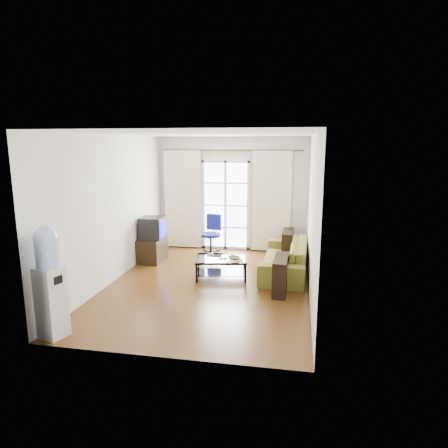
# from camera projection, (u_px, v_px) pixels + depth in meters

# --- Properties ---
(floor) EXTENTS (5.20, 5.20, 0.00)m
(floor) POSITION_uv_depth(u_px,v_px,m) (209.00, 284.00, 7.33)
(floor) COLOR #583514
(floor) RESTS_ON ground
(ceiling) EXTENTS (5.20, 5.20, 0.00)m
(ceiling) POSITION_uv_depth(u_px,v_px,m) (208.00, 134.00, 6.80)
(ceiling) COLOR white
(ceiling) RESTS_ON wall_back
(wall_back) EXTENTS (3.60, 0.02, 2.70)m
(wall_back) POSITION_uv_depth(u_px,v_px,m) (232.00, 194.00, 9.57)
(wall_back) COLOR white
(wall_back) RESTS_ON floor
(wall_front) EXTENTS (3.60, 0.02, 2.70)m
(wall_front) POSITION_uv_depth(u_px,v_px,m) (158.00, 250.00, 4.56)
(wall_front) COLOR white
(wall_front) RESTS_ON floor
(wall_left) EXTENTS (0.02, 5.20, 2.70)m
(wall_left) POSITION_uv_depth(u_px,v_px,m) (114.00, 209.00, 7.39)
(wall_left) COLOR white
(wall_left) RESTS_ON floor
(wall_right) EXTENTS (0.02, 5.20, 2.70)m
(wall_right) POSITION_uv_depth(u_px,v_px,m) (312.00, 215.00, 6.74)
(wall_right) COLOR white
(wall_right) RESTS_ON floor
(french_door) EXTENTS (1.16, 0.06, 2.15)m
(french_door) POSITION_uv_depth(u_px,v_px,m) (226.00, 205.00, 9.60)
(french_door) COLOR white
(french_door) RESTS_ON wall_back
(curtain_rod) EXTENTS (3.30, 0.04, 0.04)m
(curtain_rod) POSITION_uv_depth(u_px,v_px,m) (232.00, 150.00, 9.27)
(curtain_rod) COLOR #4C3F2D
(curtain_rod) RESTS_ON wall_back
(curtain_left) EXTENTS (0.90, 0.07, 2.35)m
(curtain_left) POSITION_uv_depth(u_px,v_px,m) (183.00, 199.00, 9.70)
(curtain_left) COLOR #F7ECC7
(curtain_left) RESTS_ON curtain_rod
(curtain_right) EXTENTS (0.90, 0.07, 2.35)m
(curtain_right) POSITION_uv_depth(u_px,v_px,m) (271.00, 202.00, 9.31)
(curtain_right) COLOR #F7ECC7
(curtain_right) RESTS_ON curtain_rod
(radiator) EXTENTS (0.64, 0.12, 0.64)m
(radiator) POSITION_uv_depth(u_px,v_px,m) (264.00, 238.00, 9.53)
(radiator) COLOR gray
(radiator) RESTS_ON floor
(sofa) EXTENTS (2.20, 0.96, 0.63)m
(sofa) POSITION_uv_depth(u_px,v_px,m) (285.00, 257.00, 7.94)
(sofa) COLOR brown
(sofa) RESTS_ON floor
(coffee_table) EXTENTS (1.04, 0.71, 0.39)m
(coffee_table) POSITION_uv_depth(u_px,v_px,m) (221.00, 266.00, 7.60)
(coffee_table) COLOR silver
(coffee_table) RESTS_ON floor
(bowl) EXTENTS (0.32, 0.32, 0.05)m
(bowl) POSITION_uv_depth(u_px,v_px,m) (234.00, 258.00, 7.55)
(bowl) COLOR #308435
(bowl) RESTS_ON coffee_table
(book) EXTENTS (0.35, 0.37, 0.02)m
(book) POSITION_uv_depth(u_px,v_px,m) (233.00, 260.00, 7.46)
(book) COLOR #A31914
(book) RESTS_ON coffee_table
(remote) EXTENTS (0.15, 0.10, 0.02)m
(remote) POSITION_uv_depth(u_px,v_px,m) (223.00, 258.00, 7.56)
(remote) COLOR black
(remote) RESTS_ON coffee_table
(tv_stand) EXTENTS (0.49, 0.72, 0.52)m
(tv_stand) POSITION_uv_depth(u_px,v_px,m) (153.00, 250.00, 8.73)
(tv_stand) COLOR black
(tv_stand) RESTS_ON floor
(crt_tv) EXTENTS (0.53, 0.52, 0.47)m
(crt_tv) POSITION_uv_depth(u_px,v_px,m) (152.00, 228.00, 8.63)
(crt_tv) COLOR black
(crt_tv) RESTS_ON tv_stand
(task_chair) EXTENTS (0.73, 0.73, 0.92)m
(task_chair) POSITION_uv_depth(u_px,v_px,m) (211.00, 242.00, 9.32)
(task_chair) COLOR black
(task_chair) RESTS_ON floor
(water_cooler) EXTENTS (0.38, 0.38, 1.51)m
(water_cooler) POSITION_uv_depth(u_px,v_px,m) (49.00, 280.00, 5.20)
(water_cooler) COLOR silver
(water_cooler) RESTS_ON floor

